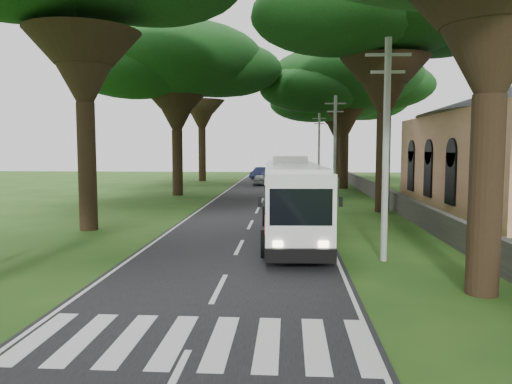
% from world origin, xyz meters
% --- Properties ---
extents(ground, '(140.00, 140.00, 0.00)m').
position_xyz_m(ground, '(0.00, 0.00, 0.00)').
color(ground, '#1D4413').
rests_on(ground, ground).
extents(road, '(8.00, 120.00, 0.04)m').
position_xyz_m(road, '(0.00, 25.00, 0.01)').
color(road, black).
rests_on(road, ground).
extents(crosswalk, '(8.00, 3.00, 0.01)m').
position_xyz_m(crosswalk, '(0.00, -2.00, 0.00)').
color(crosswalk, silver).
rests_on(crosswalk, ground).
extents(property_wall, '(0.35, 50.00, 1.20)m').
position_xyz_m(property_wall, '(9.00, 24.00, 0.60)').
color(property_wall, '#383533').
rests_on(property_wall, ground).
extents(pole_near, '(1.60, 0.24, 8.00)m').
position_xyz_m(pole_near, '(5.50, 6.00, 4.18)').
color(pole_near, gray).
rests_on(pole_near, ground).
extents(pole_mid, '(1.60, 0.24, 8.00)m').
position_xyz_m(pole_mid, '(5.50, 26.00, 4.18)').
color(pole_mid, gray).
rests_on(pole_mid, ground).
extents(pole_far, '(1.60, 0.24, 8.00)m').
position_xyz_m(pole_far, '(5.50, 46.00, 4.18)').
color(pole_far, gray).
rests_on(pole_far, ground).
extents(tree_l_midb, '(14.85, 14.85, 14.55)m').
position_xyz_m(tree_l_midb, '(-7.50, 30.00, 11.29)').
color(tree_l_midb, black).
rests_on(tree_l_midb, ground).
extents(tree_l_far, '(14.07, 14.07, 16.08)m').
position_xyz_m(tree_l_far, '(-8.50, 48.00, 12.93)').
color(tree_l_far, black).
rests_on(tree_l_far, ground).
extents(tree_r_mida, '(15.10, 15.10, 16.18)m').
position_xyz_m(tree_r_mida, '(8.00, 20.00, 12.85)').
color(tree_r_mida, black).
rests_on(tree_r_mida, ground).
extents(tree_r_midb, '(15.13, 15.13, 14.01)m').
position_xyz_m(tree_r_midb, '(7.50, 38.00, 10.72)').
color(tree_r_midb, black).
rests_on(tree_r_midb, ground).
extents(tree_r_far, '(16.35, 16.35, 14.39)m').
position_xyz_m(tree_r_far, '(8.50, 56.00, 10.87)').
color(tree_r_far, black).
rests_on(tree_r_far, ground).
extents(coach_bus, '(3.10, 11.62, 3.40)m').
position_xyz_m(coach_bus, '(2.18, 10.15, 1.83)').
color(coach_bus, white).
rests_on(coach_bus, ground).
extents(distant_car_a, '(1.53, 3.48, 1.16)m').
position_xyz_m(distant_car_a, '(-1.06, 41.47, 0.61)').
color(distant_car_a, '#A6A6AA').
rests_on(distant_car_a, road).
extents(distant_car_b, '(2.84, 4.80, 1.49)m').
position_xyz_m(distant_car_b, '(-1.52, 52.01, 0.78)').
color(distant_car_b, navy).
rests_on(distant_car_b, road).
extents(distant_car_c, '(2.75, 4.64, 1.26)m').
position_xyz_m(distant_car_c, '(2.72, 65.68, 0.66)').
color(distant_car_c, maroon).
rests_on(distant_car_c, road).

